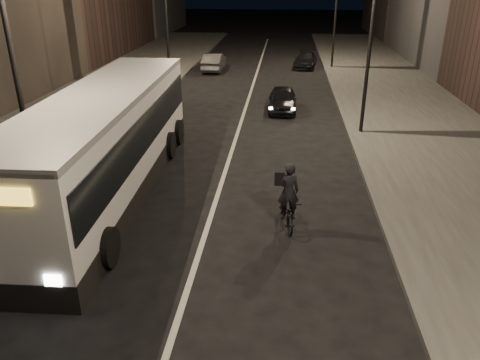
% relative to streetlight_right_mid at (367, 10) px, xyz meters
% --- Properties ---
extents(ground, '(180.00, 180.00, 0.00)m').
position_rel_streetlight_right_mid_xyz_m(ground, '(-5.33, -12.00, -5.36)').
color(ground, black).
rests_on(ground, ground).
extents(sidewalk_right, '(7.00, 70.00, 0.16)m').
position_rel_streetlight_right_mid_xyz_m(sidewalk_right, '(3.17, 2.00, -5.28)').
color(sidewalk_right, '#333331').
rests_on(sidewalk_right, ground).
extents(sidewalk_left, '(7.00, 70.00, 0.16)m').
position_rel_streetlight_right_mid_xyz_m(sidewalk_left, '(-13.83, 2.00, -5.28)').
color(sidewalk_left, '#333331').
rests_on(sidewalk_left, ground).
extents(streetlight_right_mid, '(1.20, 0.44, 8.12)m').
position_rel_streetlight_right_mid_xyz_m(streetlight_right_mid, '(0.00, 0.00, 0.00)').
color(streetlight_right_mid, black).
rests_on(streetlight_right_mid, sidewalk_right).
extents(streetlight_left_near, '(1.20, 0.44, 8.12)m').
position_rel_streetlight_right_mid_xyz_m(streetlight_left_near, '(-10.66, -8.00, 0.00)').
color(streetlight_left_near, black).
rests_on(streetlight_left_near, sidewalk_left).
extents(city_bus, '(3.24, 12.65, 3.38)m').
position_rel_streetlight_right_mid_xyz_m(city_bus, '(-8.93, -6.86, -3.52)').
color(city_bus, silver).
rests_on(city_bus, ground).
extents(cyclist_on_bicycle, '(0.91, 1.85, 2.03)m').
position_rel_streetlight_right_mid_xyz_m(cyclist_on_bicycle, '(-3.04, -8.78, -4.68)').
color(cyclist_on_bicycle, black).
rests_on(cyclist_on_bicycle, ground).
extents(car_near, '(1.46, 3.60, 1.23)m').
position_rel_streetlight_right_mid_xyz_m(car_near, '(-3.34, 3.73, -4.75)').
color(car_near, black).
rests_on(car_near, ground).
extents(car_mid, '(1.37, 3.92, 1.29)m').
position_rel_streetlight_right_mid_xyz_m(car_mid, '(-8.58, 14.35, -4.72)').
color(car_mid, '#343437').
rests_on(car_mid, ground).
extents(car_far, '(2.06, 4.08, 1.14)m').
position_rel_streetlight_right_mid_xyz_m(car_far, '(-1.73, 16.42, -4.79)').
color(car_far, black).
rests_on(car_far, ground).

